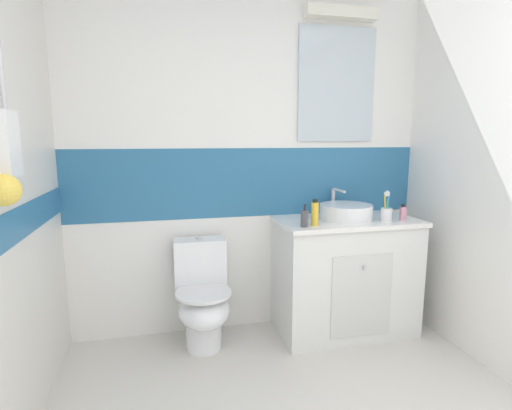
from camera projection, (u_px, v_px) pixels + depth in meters
The scene contains 8 objects.
wall_back_tiled at pixel (252, 160), 2.91m from camera, with size 3.20×0.20×2.50m.
vanity_cabinet at pixel (345, 275), 2.90m from camera, with size 1.00×0.54×0.85m.
sink_basin at pixel (346, 211), 2.81m from camera, with size 0.37×0.42×0.20m.
toilet at pixel (203, 298), 2.68m from camera, with size 0.37×0.50×0.74m.
toothbrush_cup at pixel (386, 213), 2.73m from camera, with size 0.08×0.08×0.21m.
soap_dispenser at pixel (304, 218), 2.56m from camera, with size 0.05×0.05×0.15m.
deodorant_spray_can at pixel (315, 213), 2.60m from camera, with size 0.05×0.05×0.17m.
perfume_flask_small at pixel (403, 213), 2.76m from camera, with size 0.04×0.03×0.12m.
Camera 1 is at (-0.64, -0.40, 1.42)m, focal length 27.66 mm.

